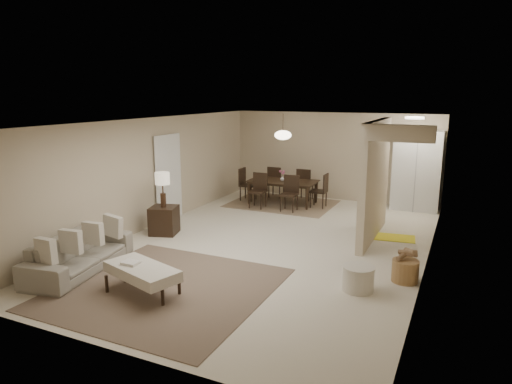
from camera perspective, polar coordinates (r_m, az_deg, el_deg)
The scene contains 22 objects.
floor at distance 9.48m, azimuth 1.96°, elevation -6.42°, with size 9.00×9.00×0.00m, color beige.
ceiling at distance 9.00m, azimuth 2.08°, elevation 8.85°, with size 9.00×9.00×0.00m, color white.
back_wall at distance 13.36m, azimuth 9.60°, elevation 4.41°, with size 6.00×6.00×0.00m, color #C3B294.
left_wall at distance 10.67m, azimuth -13.00°, elevation 2.32°, with size 9.00×9.00×0.00m, color #C3B294.
right_wall at distance 8.48m, azimuth 21.03°, elevation -0.72°, with size 9.00×9.00×0.00m, color #C3B294.
partition at distance 9.84m, azimuth 14.62°, elevation 1.41°, with size 0.15×2.50×2.50m, color #C3B294.
doorway at distance 11.16m, azimuth -10.94°, elevation 1.64°, with size 0.04×0.90×2.04m, color black.
pantry_cabinet at distance 12.63m, azimuth 19.46°, elevation 2.52°, with size 1.20×0.55×2.10m, color silver.
flush_light at distance 11.55m, azimuth 19.22°, elevation 8.74°, with size 0.44×0.44×0.05m, color white.
living_rug at distance 7.53m, azimuth -11.24°, elevation -11.72°, with size 3.20×3.20×0.01m, color brown.
sofa at distance 8.55m, azimuth -21.21°, elevation -7.17°, with size 0.84×2.15×0.63m, color gray.
ottoman_bench at distance 7.29m, azimuth -14.06°, elevation -9.63°, with size 1.38×0.92×0.45m.
side_table at distance 10.22m, azimuth -11.41°, elevation -3.48°, with size 0.56×0.56×0.61m, color black.
table_lamp at distance 10.02m, azimuth -11.62°, elevation 1.30°, with size 0.32×0.32×0.76m.
round_pouf at distance 7.43m, azimuth 12.66°, elevation -10.50°, with size 0.50×0.50×0.39m, color beige.
wicker_basket at distance 7.97m, azimuth 18.14°, elevation -9.35°, with size 0.43×0.43×0.37m, color brown.
dining_rug at distance 12.79m, azimuth 3.28°, elevation -1.46°, with size 2.80×2.10×0.01m, color #876C53.
dining_table at distance 12.72m, azimuth 3.29°, elevation -0.04°, with size 1.87×1.04×0.66m, color black.
dining_chairs at distance 12.69m, azimuth 3.30°, elevation 0.57°, with size 2.51×1.84×0.93m.
vase at distance 12.64m, azimuth 3.32°, elevation 1.71°, with size 0.13×0.13×0.13m, color white.
yellow_mat at distance 10.25m, azimuth 16.73°, elevation -5.47°, with size 0.91×0.56×0.01m, color yellow.
pendant_light at distance 12.48m, azimuth 3.38°, elevation 7.12°, with size 0.46×0.46×0.71m.
Camera 1 is at (3.50, -8.27, 3.03)m, focal length 32.00 mm.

